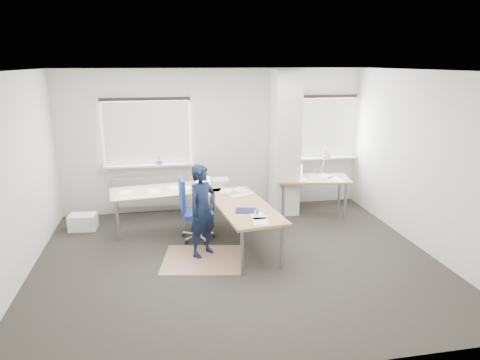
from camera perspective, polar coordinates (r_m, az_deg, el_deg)
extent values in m
plane|color=black|center=(6.62, -0.39, -10.64)|extent=(6.00, 6.00, 0.00)
cube|color=beige|center=(8.55, -3.43, 5.26)|extent=(6.00, 0.04, 2.80)
cube|color=beige|center=(3.82, 6.40, -7.98)|extent=(6.00, 0.04, 2.80)
cube|color=beige|center=(6.34, -28.14, -0.21)|extent=(0.04, 5.00, 2.80)
cube|color=beige|center=(7.28, 23.52, 2.17)|extent=(0.04, 5.00, 2.80)
cube|color=white|center=(5.94, -0.44, 14.38)|extent=(6.00, 5.00, 0.04)
cube|color=beige|center=(8.29, 6.05, 4.81)|extent=(0.50, 0.50, 2.78)
cube|color=white|center=(8.42, -12.28, 6.16)|extent=(1.60, 0.04, 1.20)
cube|color=white|center=(8.38, -12.29, 6.12)|extent=(1.60, 0.02, 1.20)
cube|color=white|center=(8.47, -12.05, 1.95)|extent=(1.70, 0.20, 0.04)
cube|color=white|center=(9.07, 11.24, 6.86)|extent=(1.20, 0.04, 1.20)
cube|color=white|center=(9.03, 11.34, 6.82)|extent=(1.20, 0.02, 1.20)
cube|color=white|center=(9.11, 11.20, 2.94)|extent=(1.30, 0.20, 0.04)
cube|color=silver|center=(8.63, -11.86, -1.44)|extent=(1.40, 0.10, 0.60)
cylinder|color=#743D86|center=(8.44, -10.72, 2.38)|extent=(0.12, 0.12, 0.08)
imported|color=#2D6628|center=(8.43, -10.74, 2.66)|extent=(0.09, 0.06, 0.17)
cylinder|color=#954239|center=(9.08, 11.27, 3.28)|extent=(0.12, 0.12, 0.08)
imported|color=#2D6628|center=(9.07, 11.28, 3.55)|extent=(0.09, 0.07, 0.17)
cube|color=#8F694E|center=(6.67, -4.94, -10.47)|extent=(1.37, 1.22, 0.01)
cube|color=white|center=(8.20, -20.20, -5.28)|extent=(0.50, 0.37, 0.28)
cube|color=olive|center=(7.70, -9.56, -1.37)|extent=(2.08, 1.04, 0.04)
cube|color=olive|center=(6.80, 0.34, -3.44)|extent=(1.04, 2.08, 0.04)
cylinder|color=gray|center=(7.47, -15.95, -5.27)|extent=(0.05, 0.05, 0.69)
cylinder|color=gray|center=(8.03, -16.13, -3.80)|extent=(0.05, 0.05, 0.69)
cylinder|color=gray|center=(8.26, -3.57, -2.67)|extent=(0.05, 0.05, 0.69)
cylinder|color=gray|center=(6.06, 0.29, -9.63)|extent=(0.05, 0.05, 0.69)
cylinder|color=gray|center=(6.25, 5.59, -8.87)|extent=(0.05, 0.05, 0.69)
cylinder|color=gray|center=(7.81, 0.38, -3.71)|extent=(0.05, 0.05, 0.69)
cube|color=#B7B7BC|center=(7.63, -5.23, -1.14)|extent=(0.39, 0.34, 0.01)
cube|color=#B7B7BC|center=(7.71, -4.99, -0.11)|extent=(0.32, 0.17, 0.22)
cube|color=silver|center=(7.71, -4.99, -0.11)|extent=(0.28, 0.14, 0.19)
cube|color=white|center=(7.23, 0.32, -2.03)|extent=(0.46, 0.30, 0.02)
cube|color=#131436|center=(6.50, 0.84, -4.10)|extent=(0.36, 0.30, 0.01)
cube|color=beige|center=(7.99, -3.15, -0.14)|extent=(0.49, 0.37, 0.07)
imported|color=white|center=(7.20, -1.93, -1.93)|extent=(0.08, 0.08, 0.07)
cylinder|color=silver|center=(6.29, 2.21, -4.37)|extent=(0.07, 0.07, 0.10)
cube|color=olive|center=(8.47, 9.68, 0.18)|extent=(1.50, 0.93, 0.04)
cylinder|color=gray|center=(8.25, 5.77, -2.74)|extent=(0.05, 0.05, 0.69)
cylinder|color=gray|center=(8.47, 13.87, -2.64)|extent=(0.05, 0.05, 0.69)
cylinder|color=gray|center=(8.72, 5.41, -1.71)|extent=(0.05, 0.05, 0.69)
cylinder|color=gray|center=(8.93, 13.09, -1.64)|extent=(0.05, 0.05, 0.69)
cube|color=#B7B7BC|center=(8.46, 7.83, 0.44)|extent=(0.38, 0.30, 0.01)
cube|color=#B7B7BC|center=(8.53, 7.44, 1.35)|extent=(0.33, 0.12, 0.22)
cube|color=silver|center=(8.53, 7.44, 1.35)|extent=(0.29, 0.10, 0.19)
cylinder|color=silver|center=(8.73, 10.95, 0.78)|extent=(0.10, 0.10, 0.02)
cylinder|color=silver|center=(8.68, 11.01, 1.99)|extent=(0.02, 0.16, 0.38)
cylinder|color=silver|center=(8.53, 11.38, 3.24)|extent=(0.02, 0.29, 0.13)
cone|color=silver|center=(8.41, 11.73, 2.91)|extent=(0.14, 0.16, 0.17)
cube|color=navy|center=(7.18, -5.74, -4.42)|extent=(0.51, 0.51, 0.08)
cube|color=navy|center=(7.04, -7.74, -1.86)|extent=(0.09, 0.42, 0.52)
cylinder|color=silver|center=(7.25, -5.69, -5.88)|extent=(0.06, 0.06, 0.35)
cylinder|color=black|center=(7.39, -3.56, -7.47)|extent=(0.06, 0.04, 0.06)
cylinder|color=black|center=(7.59, -5.33, -6.86)|extent=(0.05, 0.07, 0.06)
cylinder|color=black|center=(7.47, -7.51, -7.33)|extent=(0.07, 0.06, 0.06)
cylinder|color=black|center=(7.18, -7.18, -8.29)|extent=(0.07, 0.06, 0.06)
cylinder|color=black|center=(7.13, -4.64, -8.39)|extent=(0.05, 0.07, 0.06)
imported|color=black|center=(6.56, -5.02, -4.11)|extent=(0.63, 0.60, 1.44)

